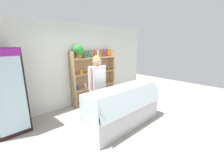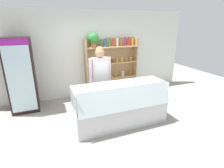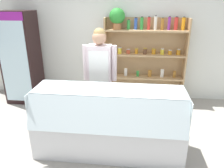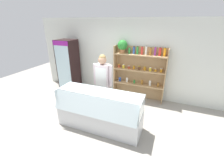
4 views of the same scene
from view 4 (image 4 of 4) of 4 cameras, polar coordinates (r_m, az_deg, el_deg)
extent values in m
plane|color=gray|center=(4.25, -5.41, -14.80)|extent=(12.00, 12.00, 0.00)
cube|color=silver|center=(5.43, 4.23, 9.67)|extent=(6.80, 0.10, 2.70)
cube|color=black|center=(6.03, -16.21, 6.58)|extent=(0.68, 0.60, 1.97)
cube|color=silver|center=(5.80, -18.03, 5.73)|extent=(0.60, 0.01, 1.77)
cube|color=#8C1E8C|center=(5.62, -19.20, 14.45)|extent=(0.64, 0.01, 0.16)
cylinder|color=#9E6623|center=(6.18, -18.26, 0.21)|extent=(0.06, 0.06, 0.15)
cylinder|color=silver|center=(6.06, -16.92, 0.17)|extent=(0.07, 0.07, 0.20)
cylinder|color=silver|center=(5.95, -15.51, -0.11)|extent=(0.05, 0.05, 0.20)
cylinder|color=purple|center=(6.02, -19.04, 4.83)|extent=(0.06, 0.06, 0.15)
cylinder|color=red|center=(5.93, -18.02, 4.77)|extent=(0.06, 0.06, 0.16)
cylinder|color=#3356B2|center=(5.84, -16.96, 4.77)|extent=(0.06, 0.06, 0.19)
cylinder|color=#2D8C38|center=(5.76, -15.85, 4.53)|extent=(0.05, 0.05, 0.17)
cylinder|color=red|center=(5.88, -19.73, 9.86)|extent=(0.06, 0.06, 0.19)
cylinder|color=#2D8C38|center=(5.79, -18.66, 9.78)|extent=(0.06, 0.06, 0.18)
cylinder|color=#3356B2|center=(5.71, -17.56, 9.63)|extent=(0.07, 0.07, 0.16)
cylinder|color=purple|center=(5.62, -16.43, 9.56)|extent=(0.06, 0.06, 0.16)
cube|color=tan|center=(5.30, 10.45, 4.09)|extent=(1.74, 0.02, 1.83)
cube|color=tan|center=(5.39, 1.19, 4.82)|extent=(0.03, 0.28, 1.83)
cube|color=tan|center=(5.08, 19.58, 2.26)|extent=(0.03, 0.28, 1.83)
cube|color=tan|center=(5.30, 9.85, -0.11)|extent=(1.68, 0.28, 0.04)
cube|color=tan|center=(5.12, 10.23, 5.17)|extent=(1.68, 0.28, 0.04)
cube|color=tan|center=(4.99, 10.65, 10.77)|extent=(1.68, 0.28, 0.04)
cylinder|color=#996038|center=(5.13, 3.95, 12.36)|extent=(0.19, 0.19, 0.13)
sphere|color=#28832D|center=(5.09, 4.01, 14.60)|extent=(0.33, 0.33, 0.33)
cylinder|color=#2D8C38|center=(5.07, 6.64, 12.50)|extent=(0.07, 0.07, 0.19)
cylinder|color=black|center=(5.03, 6.64, 13.63)|extent=(0.05, 0.05, 0.02)
cylinder|color=#3356B2|center=(5.03, 8.34, 12.58)|extent=(0.07, 0.07, 0.23)
cylinder|color=black|center=(4.99, 8.35, 13.93)|extent=(0.04, 0.04, 0.02)
cylinder|color=#2D8C38|center=(4.99, 9.69, 12.48)|extent=(0.07, 0.07, 0.25)
cylinder|color=black|center=(4.96, 9.78, 13.96)|extent=(0.04, 0.04, 0.02)
cylinder|color=red|center=(4.97, 11.36, 12.34)|extent=(0.06, 0.06, 0.25)
cylinder|color=black|center=(4.93, 11.45, 13.83)|extent=(0.04, 0.04, 0.02)
cylinder|color=silver|center=(4.91, 12.84, 12.24)|extent=(0.06, 0.06, 0.27)
cylinder|color=black|center=(4.91, 13.03, 13.91)|extent=(0.04, 0.04, 0.02)
cylinder|color=#9E6623|center=(4.90, 14.49, 11.81)|extent=(0.06, 0.06, 0.23)
cylinder|color=black|center=(4.89, 14.66, 13.25)|extent=(0.04, 0.04, 0.02)
cylinder|color=purple|center=(4.90, 16.12, 11.82)|extent=(0.06, 0.06, 0.26)
cylinder|color=black|center=(4.87, 16.29, 13.38)|extent=(0.04, 0.04, 0.02)
cylinder|color=red|center=(4.91, 17.81, 11.61)|extent=(0.07, 0.07, 0.25)
cylinder|color=black|center=(4.86, 17.98, 13.11)|extent=(0.05, 0.05, 0.02)
cylinder|color=orange|center=(4.88, 19.44, 11.33)|extent=(0.07, 0.07, 0.25)
cylinder|color=black|center=(4.85, 19.64, 12.85)|extent=(0.04, 0.04, 0.02)
cylinder|color=#BF4C2D|center=(5.30, 2.72, 6.96)|extent=(0.08, 0.08, 0.11)
cylinder|color=gold|center=(5.26, 2.67, 7.58)|extent=(0.09, 0.09, 0.01)
cylinder|color=yellow|center=(5.22, 4.42, 6.70)|extent=(0.08, 0.08, 0.12)
cylinder|color=silver|center=(5.21, 4.47, 7.43)|extent=(0.09, 0.09, 0.01)
cylinder|color=#BF4C2D|center=(5.19, 6.42, 6.36)|extent=(0.08, 0.08, 0.09)
cylinder|color=silver|center=(5.17, 6.43, 6.88)|extent=(0.08, 0.08, 0.01)
cylinder|color=orange|center=(5.15, 8.33, 6.23)|extent=(0.07, 0.07, 0.11)
cylinder|color=gold|center=(5.12, 8.33, 6.83)|extent=(0.07, 0.07, 0.01)
cylinder|color=brown|center=(5.08, 10.29, 5.93)|extent=(0.08, 0.08, 0.12)
cylinder|color=gold|center=(5.08, 10.37, 6.66)|extent=(0.08, 0.08, 0.01)
cylinder|color=orange|center=(5.08, 12.39, 5.73)|extent=(0.08, 0.08, 0.11)
cylinder|color=gold|center=(5.05, 12.41, 6.35)|extent=(0.08, 0.08, 0.01)
cylinder|color=yellow|center=(5.05, 14.37, 5.43)|extent=(0.08, 0.08, 0.11)
cylinder|color=silver|center=(5.02, 14.43, 6.09)|extent=(0.08, 0.08, 0.01)
cylinder|color=orange|center=(5.05, 16.23, 5.09)|extent=(0.08, 0.08, 0.09)
cylinder|color=silver|center=(5.01, 16.27, 5.59)|extent=(0.08, 0.08, 0.01)
cylinder|color=orange|center=(5.03, 18.22, 4.93)|extent=(0.08, 0.08, 0.11)
cylinder|color=silver|center=(5.00, 18.29, 5.54)|extent=(0.08, 0.08, 0.01)
cube|color=#3356B2|center=(5.43, 3.03, 1.82)|extent=(0.08, 0.04, 0.15)
cube|color=silver|center=(5.35, 5.74, 1.58)|extent=(0.07, 0.04, 0.18)
cube|color=#2D8C38|center=(5.29, 8.50, 0.90)|extent=(0.06, 0.04, 0.12)
cube|color=#9E6623|center=(5.24, 11.34, 0.62)|extent=(0.08, 0.05, 0.15)
cube|color=silver|center=(5.20, 14.23, 0.33)|extent=(0.07, 0.04, 0.18)
cube|color=#9E6623|center=(5.18, 17.12, -0.27)|extent=(0.06, 0.04, 0.15)
cube|color=silver|center=(4.00, -4.68, -12.58)|extent=(2.16, 0.68, 0.55)
cube|color=white|center=(3.84, -4.82, -9.00)|extent=(2.10, 0.62, 0.03)
cube|color=silver|center=(3.49, -7.31, -8.70)|extent=(2.12, 0.16, 0.47)
cube|color=silver|center=(3.67, -4.70, -2.92)|extent=(2.12, 0.52, 0.01)
cube|color=silver|center=(4.28, -17.83, -3.41)|extent=(0.01, 0.64, 0.45)
cube|color=silver|center=(3.44, 11.39, -9.51)|extent=(0.01, 0.64, 0.45)
cube|color=tan|center=(4.28, -14.59, -5.51)|extent=(0.16, 0.11, 0.04)
cube|color=white|center=(4.14, -16.24, -6.70)|extent=(0.05, 0.03, 0.02)
cube|color=beige|center=(4.11, -10.73, -6.40)|extent=(0.17, 0.14, 0.05)
cube|color=white|center=(3.96, -12.31, -7.74)|extent=(0.05, 0.03, 0.02)
cube|color=tan|center=(3.95, -6.53, -7.36)|extent=(0.16, 0.11, 0.06)
cube|color=white|center=(3.80, -8.00, -8.83)|extent=(0.05, 0.03, 0.02)
cube|color=tan|center=(3.82, -1.99, -8.39)|extent=(0.16, 0.10, 0.05)
cube|color=white|center=(3.66, -3.30, -9.96)|extent=(0.05, 0.03, 0.02)
cube|color=tan|center=(3.71, 2.87, -9.47)|extent=(0.17, 0.12, 0.05)
cube|color=white|center=(3.55, 1.76, -11.09)|extent=(0.05, 0.03, 0.02)
cube|color=tan|center=(3.63, 8.01, -10.38)|extent=(0.16, 0.12, 0.06)
cube|color=white|center=(3.47, 7.13, -12.20)|extent=(0.05, 0.03, 0.02)
cylinder|color=#A35B4C|center=(4.17, -16.67, -5.98)|extent=(0.16, 0.14, 0.12)
cylinder|color=tan|center=(4.04, -14.21, -6.52)|extent=(0.17, 0.15, 0.14)
cylinder|color=white|center=(3.53, 2.47, -9.72)|extent=(0.07, 0.07, 0.22)
cylinder|color=white|center=(3.50, 4.03, -10.07)|extent=(0.07, 0.07, 0.21)
cylinder|color=#383D51|center=(4.61, -4.29, -5.44)|extent=(0.13, 0.13, 0.81)
cylinder|color=#383D51|center=(4.55, -2.37, -5.83)|extent=(0.13, 0.13, 0.81)
cube|color=silver|center=(4.27, -3.56, 3.13)|extent=(0.38, 0.24, 0.67)
cube|color=white|center=(4.31, -4.16, -1.89)|extent=(0.32, 0.01, 1.25)
cylinder|color=silver|center=(4.37, -6.45, 3.93)|extent=(0.09, 0.09, 0.60)
cylinder|color=silver|center=(4.17, -0.56, 3.14)|extent=(0.09, 0.09, 0.60)
sphere|color=tan|center=(4.14, -3.72, 9.07)|extent=(0.23, 0.23, 0.23)
sphere|color=#997A47|center=(4.14, -3.68, 9.88)|extent=(0.20, 0.20, 0.20)
camera|label=1|loc=(4.24, -59.56, 3.97)|focal=24.00mm
camera|label=2|loc=(3.11, -75.06, -0.28)|focal=28.00mm
camera|label=3|loc=(1.24, -57.05, -7.94)|focal=35.00mm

